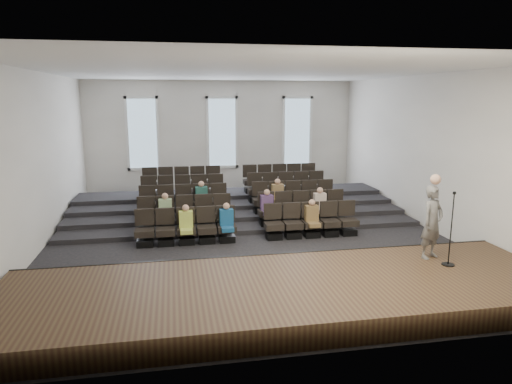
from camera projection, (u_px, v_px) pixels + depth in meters
ground at (247, 234)px, 14.44m from camera, size 14.00×14.00×0.00m
ceiling at (247, 71)px, 13.42m from camera, size 12.00×14.00×0.02m
wall_back at (222, 137)px, 20.69m from camera, size 12.00×0.04×5.00m
wall_front at (319, 211)px, 7.17m from camera, size 12.00×0.04×5.00m
wall_left at (37, 161)px, 12.86m from camera, size 0.04×14.00×5.00m
wall_right at (427, 152)px, 15.00m from camera, size 0.04×14.00×5.00m
stage at (287, 294)px, 9.48m from camera, size 11.80×3.60×0.50m
stage_lip at (269, 264)px, 11.18m from camera, size 11.80×0.06×0.52m
risers at (234, 206)px, 17.45m from camera, size 11.80×4.80×0.60m
seating_rows at (240, 203)px, 15.78m from camera, size 6.80×4.70×1.67m
windows at (222, 133)px, 20.58m from camera, size 8.44×0.10×3.24m
audience at (246, 207)px, 14.58m from camera, size 5.45×2.64×1.10m
speaker at (432, 222)px, 10.74m from camera, size 0.75×0.64×1.75m
mic_stand at (450, 244)px, 10.32m from camera, size 0.29×0.29×1.72m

